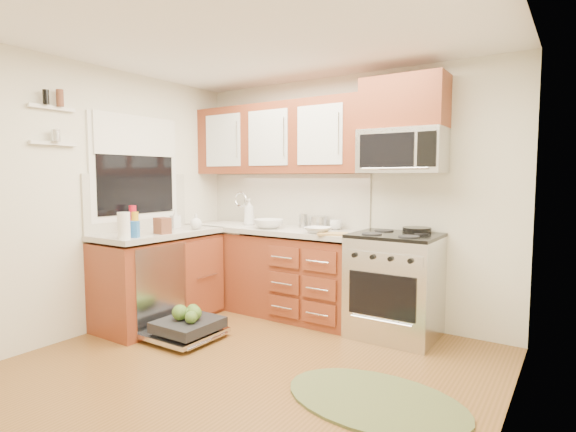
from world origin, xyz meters
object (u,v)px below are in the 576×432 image
Objects in this scene: cutting_board at (333,234)px; bowl_a at (318,230)px; range at (395,285)px; dishwasher at (185,329)px; paper_towel_roll at (124,225)px; skillet at (417,230)px; microwave at (402,151)px; bowl_b at (268,224)px; upper_cabinets at (277,139)px; stock_pot at (318,222)px; rug at (375,400)px; sink at (232,235)px; cup at (336,225)px.

cutting_board is 0.18m from bowl_a.
range is at bearing 14.26° from bowl_a.
paper_towel_roll is (-0.39, -0.32, 0.94)m from dishwasher.
skillet is at bearing 38.28° from dishwasher.
microwave reaches higher than bowl_b.
cutting_board is 1.11× the size of bowl_a.
upper_cabinets is at bearing 102.98° from bowl_b.
stock_pot is 0.39m from bowl_a.
upper_cabinets is 1.78m from skillet.
bowl_a is (0.83, 0.95, 0.86)m from dishwasher.
bowl_a is at bearing -60.87° from stock_pot.
rug is 1.77m from bowl_a.
dishwasher is 1.36m from bowl_b.
dishwasher is 3.20× the size of stock_pot.
bowl_a is at bearing 48.79° from dishwasher.
dishwasher is at bearing -70.80° from sink.
range is 3.50× the size of cutting_board.
bowl_b reaches higher than bowl_a.
microwave is 1.55m from bowl_b.
stock_pot is (0.64, 1.29, 0.89)m from dishwasher.
paper_towel_roll is (-0.53, -1.59, -0.83)m from upper_cabinets.
microwave is 1.07m from bowl_a.
paper_towel_roll reaches higher than range.
upper_cabinets reaches higher than rug.
bowl_a is (-0.71, -0.18, 0.48)m from range.
stock_pot is at bearing -177.53° from cup.
dishwasher is at bearing -96.04° from upper_cabinets.
range is 1.95m from dishwasher.
bowl_a is (1.23, 1.27, -0.09)m from paper_towel_roll.
stock_pot is 0.89× the size of bowl_a.
paper_towel_roll is (-2.07, -1.64, 0.07)m from skillet.
bowl_b is (-1.48, -0.30, -0.00)m from skillet.
upper_cabinets is 1.15m from cup.
skillet is 0.78m from cutting_board.
skillet reaches higher than sink.
rug is at bearing -75.15° from range.
paper_towel_roll reaches higher than sink.
rug is 5.23× the size of paper_towel_roll.
cup is (-1.03, 1.42, 0.97)m from rug.
stock_pot is 0.52m from bowl_b.
skillet is 0.85× the size of bowl_b.
range is 1.05m from stock_pot.
range is 1.36× the size of dishwasher.
microwave is 0.62× the size of rug.
bowl_a is at bearing -6.13° from bowl_b.
cup is (1.24, 0.18, 0.18)m from sink.
skillet is at bearing 55.11° from range.
microwave is (1.41, -0.02, -0.18)m from upper_cabinets.
dishwasher is at bearing -140.93° from microwave.
sink is (-1.93, -0.01, 0.33)m from range.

